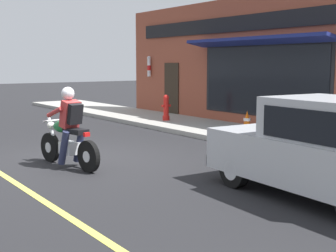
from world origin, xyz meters
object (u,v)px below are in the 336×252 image
Objects in this scene: motorcycle_with_rider at (69,134)px; car_hatchback at (325,150)px; trash_bin at (325,130)px; fire_hydrant at (166,108)px; traffic_cone at (247,121)px.

motorcycle_with_rider is 0.52× the size of car_hatchback.
car_hatchback is at bearing -144.18° from trash_bin.
traffic_cone is at bearing -83.99° from fire_hydrant.
car_hatchback is 4.40× the size of fire_hydrant.
motorcycle_with_rider reaches higher than traffic_cone.
motorcycle_with_rider is 5.90m from traffic_cone.
motorcycle_with_rider reaches higher than fire_hydrant.
motorcycle_with_rider is at bearing 116.95° from car_hatchback.
car_hatchback is 9.30m from fire_hydrant.
car_hatchback is at bearing -124.55° from traffic_cone.
motorcycle_with_rider reaches higher than car_hatchback.
car_hatchback is at bearing -110.29° from fire_hydrant.
fire_hydrant is (-0.37, 3.50, 0.14)m from traffic_cone.
fire_hydrant is at bearing 69.71° from car_hatchback.
trash_bin is 6.79m from fire_hydrant.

